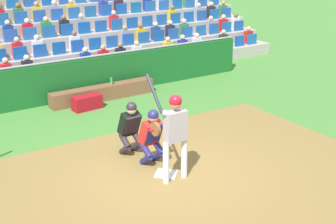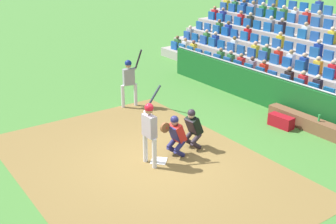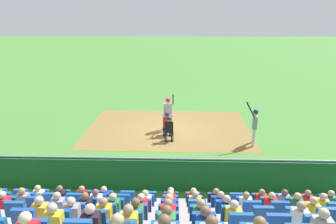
# 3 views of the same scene
# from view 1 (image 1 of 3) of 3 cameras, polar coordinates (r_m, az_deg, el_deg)

# --- Properties ---
(ground_plane) EXTENTS (160.00, 160.00, 0.00)m
(ground_plane) POSITION_cam_1_polar(r_m,az_deg,el_deg) (10.57, -0.22, -7.12)
(ground_plane) COLOR #447E34
(infield_dirt_patch) EXTENTS (9.08, 6.44, 0.01)m
(infield_dirt_patch) POSITION_cam_1_polar(r_m,az_deg,el_deg) (10.20, 1.34, -8.15)
(infield_dirt_patch) COLOR olive
(infield_dirt_patch) RESTS_ON ground_plane
(home_plate_marker) EXTENTS (0.62, 0.62, 0.02)m
(home_plate_marker) POSITION_cam_1_polar(r_m,az_deg,el_deg) (10.56, -0.22, -7.05)
(home_plate_marker) COLOR white
(home_plate_marker) RESTS_ON infield_dirt_patch
(batter_at_plate) EXTENTS (0.61, 0.72, 2.17)m
(batter_at_plate) POSITION_cam_1_polar(r_m,az_deg,el_deg) (9.88, 0.77, -1.81)
(batter_at_plate) COLOR silver
(batter_at_plate) RESTS_ON ground_plane
(catcher_crouching) EXTENTS (0.48, 0.73, 1.30)m
(catcher_crouching) POSITION_cam_1_polar(r_m,az_deg,el_deg) (10.72, -1.85, -2.51)
(catcher_crouching) COLOR navy
(catcher_crouching) RESTS_ON ground_plane
(home_plate_umpire) EXTENTS (0.47, 0.47, 1.29)m
(home_plate_umpire) POSITION_cam_1_polar(r_m,az_deg,el_deg) (11.26, -4.31, -1.54)
(home_plate_umpire) COLOR #2A212B
(home_plate_umpire) RESTS_ON ground_plane
(dugout_wall) EXTENTS (13.39, 0.24, 1.28)m
(dugout_wall) POSITION_cam_1_polar(r_m,az_deg,el_deg) (15.24, -12.41, 3.36)
(dugout_wall) COLOR #165822
(dugout_wall) RESTS_ON ground_plane
(dugout_bench) EXTENTS (3.35, 0.40, 0.44)m
(dugout_bench) POSITION_cam_1_polar(r_m,az_deg,el_deg) (15.32, -7.43, 2.20)
(dugout_bench) COLOR brown
(dugout_bench) RESTS_ON ground_plane
(water_bottle_on_bench) EXTENTS (0.07, 0.07, 0.22)m
(water_bottle_on_bench) POSITION_cam_1_polar(r_m,az_deg,el_deg) (15.32, -6.48, 3.53)
(water_bottle_on_bench) COLOR green
(water_bottle_on_bench) RESTS_ON dugout_bench
(equipment_duffel_bag) EXTENTS (0.88, 0.43, 0.40)m
(equipment_duffel_bag) POSITION_cam_1_polar(r_m,az_deg,el_deg) (14.53, -9.23, 1.07)
(equipment_duffel_bag) COLOR maroon
(equipment_duffel_bag) RESTS_ON ground_plane
(bleacher_stand) EXTENTS (19.83, 5.12, 3.36)m
(bleacher_stand) POSITION_cam_1_polar(r_m,az_deg,el_deg) (19.26, -17.46, 7.43)
(bleacher_stand) COLOR #A09790
(bleacher_stand) RESTS_ON ground_plane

